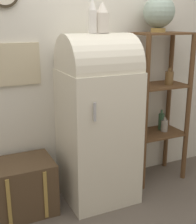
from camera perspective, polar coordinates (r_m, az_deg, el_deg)
ground_plane at (r=3.01m, az=2.07°, el=-17.14°), size 12.00×12.00×0.00m
wall_back at (r=3.04m, az=-2.76°, el=10.52°), size 7.00×0.09×2.70m
refrigerator at (r=2.86m, az=-0.04°, el=-0.81°), size 0.64×0.63×1.56m
suitcase_trunk at (r=2.93m, az=-13.69°, el=-13.18°), size 0.55×0.44×0.48m
shelf_unit at (r=3.29m, az=11.09°, el=2.29°), size 0.57×0.38×1.55m
globe at (r=3.20m, az=11.11°, el=17.48°), size 0.30×0.30×0.34m
vase_left at (r=2.71m, az=-1.04°, el=17.05°), size 0.07×0.07×0.29m
vase_center at (r=2.75m, az=0.80°, el=16.73°), size 0.12×0.12×0.25m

